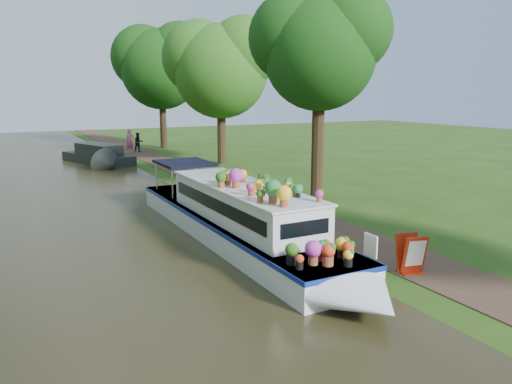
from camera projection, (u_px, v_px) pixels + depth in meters
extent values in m
plane|color=#224010|center=(277.00, 223.00, 18.05)|extent=(100.00, 100.00, 0.00)
cube|color=black|center=(108.00, 246.00, 15.31)|extent=(10.00, 100.00, 0.02)
cube|color=#412B1E|center=(305.00, 219.00, 18.60)|extent=(2.20, 100.00, 0.03)
cube|color=silver|center=(231.00, 226.00, 16.15)|extent=(2.20, 12.00, 0.75)
cube|color=navy|center=(231.00, 217.00, 16.08)|extent=(2.24, 12.04, 0.12)
cube|color=silver|center=(242.00, 204.00, 15.27)|extent=(1.80, 7.00, 1.05)
cube|color=silver|center=(242.00, 186.00, 15.17)|extent=(1.90, 7.10, 0.06)
cube|color=black|center=(268.00, 198.00, 15.68)|extent=(0.03, 6.40, 0.38)
cube|color=black|center=(214.00, 204.00, 14.84)|extent=(0.03, 6.40, 0.38)
cube|color=black|center=(184.00, 163.00, 19.57)|extent=(1.90, 2.40, 0.10)
cube|color=white|center=(371.00, 246.00, 11.86)|extent=(0.04, 0.45, 0.55)
imported|color=#235316|center=(264.00, 188.00, 13.57)|extent=(0.20, 0.25, 0.42)
imported|color=#235316|center=(259.00, 179.00, 15.20)|extent=(0.28, 0.28, 0.37)
cylinder|color=black|center=(318.00, 147.00, 21.94)|extent=(0.56, 0.56, 4.55)
sphere|color=#0F360D|center=(320.00, 54.00, 21.16)|extent=(4.80, 4.80, 4.80)
sphere|color=#0F360D|center=(349.00, 30.00, 20.79)|extent=(3.60, 3.60, 3.60)
sphere|color=#0F360D|center=(293.00, 37.00, 21.37)|extent=(3.84, 3.84, 3.84)
cylinder|color=black|center=(222.00, 134.00, 32.74)|extent=(0.56, 0.56, 3.85)
sphere|color=#235316|center=(221.00, 71.00, 31.95)|extent=(6.00, 6.00, 6.00)
sphere|color=#235316|center=(244.00, 52.00, 31.48)|extent=(4.50, 4.50, 4.50)
sphere|color=#235316|center=(199.00, 57.00, 32.20)|extent=(4.80, 4.80, 4.80)
cylinder|color=black|center=(163.00, 123.00, 42.02)|extent=(0.56, 0.56, 4.20)
sphere|color=#0F360D|center=(161.00, 69.00, 41.15)|extent=(6.60, 6.60, 6.60)
sphere|color=#0F360D|center=(180.00, 52.00, 40.63)|extent=(4.95, 4.95, 4.95)
sphere|color=#0F360D|center=(143.00, 57.00, 41.43)|extent=(5.28, 5.28, 5.28)
cube|color=black|center=(98.00, 158.00, 33.20)|extent=(3.89, 6.35, 0.61)
cube|color=black|center=(99.00, 149.00, 32.63)|extent=(2.64, 3.84, 0.71)
cube|color=#A3200B|center=(410.00, 272.00, 13.02)|extent=(0.66, 0.58, 0.03)
cube|color=#A3200B|center=(414.00, 255.00, 12.82)|extent=(0.68, 0.39, 1.01)
cube|color=#A3200B|center=(407.00, 252.00, 13.03)|extent=(0.68, 0.39, 1.01)
cube|color=white|center=(416.00, 253.00, 12.77)|extent=(0.52, 0.28, 0.71)
imported|color=#E25DA7|center=(130.00, 141.00, 38.42)|extent=(0.67, 0.45, 1.82)
imported|color=black|center=(138.00, 142.00, 39.08)|extent=(0.77, 0.61, 1.52)
imported|color=#1B5B22|center=(222.00, 192.00, 22.36)|extent=(0.53, 0.49, 0.48)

